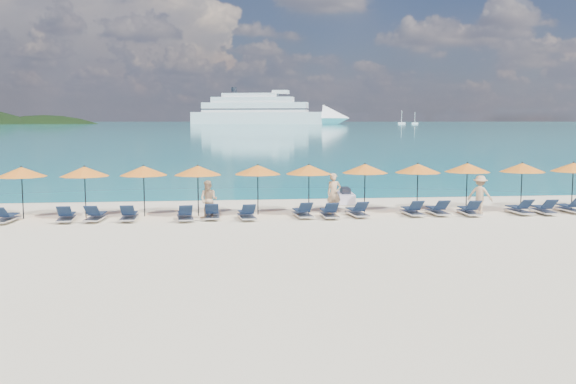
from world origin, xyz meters
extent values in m
plane|color=beige|center=(0.00, 0.00, 0.00)|extent=(1400.00, 1400.00, 0.00)
cube|color=#1FA9B2|center=(0.00, 660.00, 0.01)|extent=(1600.00, 1300.00, 0.01)
ellipsoid|color=black|center=(-150.00, 560.00, -35.00)|extent=(162.00, 126.00, 85.50)
cube|color=silver|center=(32.94, 504.96, 4.92)|extent=(109.35, 48.78, 9.83)
cone|color=silver|center=(95.29, 487.03, 4.92)|extent=(26.76, 26.76, 21.63)
cube|color=silver|center=(31.05, 505.51, 13.76)|extent=(87.75, 39.97, 7.86)
cube|color=silver|center=(29.16, 506.05, 19.66)|extent=(68.50, 32.70, 4.92)
cube|color=silver|center=(27.27, 506.59, 23.59)|extent=(46.91, 23.89, 3.44)
cube|color=black|center=(31.05, 505.51, 12.29)|extent=(88.85, 40.46, 0.88)
cube|color=black|center=(31.05, 505.51, 15.73)|extent=(86.66, 39.48, 0.88)
cylinder|color=black|center=(14.23, 510.34, 27.52)|extent=(4.33, 4.33, 5.41)
cube|color=silver|center=(150.83, 492.00, 0.82)|extent=(6.19, 2.06, 1.65)
cylinder|color=silver|center=(150.83, 492.00, 6.19)|extent=(0.37, 0.37, 10.31)
cube|color=silver|center=(161.28, 489.47, 0.72)|extent=(5.43, 1.81, 1.45)
cylinder|color=silver|center=(161.28, 489.47, 5.43)|extent=(0.33, 0.33, 9.04)
cube|color=silver|center=(3.54, 8.29, 0.27)|extent=(0.96, 2.19, 0.49)
cube|color=black|center=(3.53, 8.11, 0.62)|extent=(0.51, 0.92, 0.31)
cylinder|color=black|center=(3.58, 8.82, 0.76)|extent=(0.49, 0.09, 0.05)
imported|color=tan|center=(2.30, 4.72, 0.91)|extent=(0.72, 0.53, 1.83)
imported|color=tan|center=(-3.33, 3.72, 0.83)|extent=(0.93, 0.77, 1.65)
imported|color=tan|center=(8.89, 3.98, 0.86)|extent=(1.21, 1.06, 1.73)
cylinder|color=black|center=(-11.25, 4.69, 1.10)|extent=(0.05, 0.05, 2.20)
cone|color=orange|center=(-11.25, 4.69, 2.02)|extent=(2.10, 2.10, 0.42)
sphere|color=black|center=(-11.25, 4.69, 2.24)|extent=(0.08, 0.08, 0.08)
cylinder|color=black|center=(-8.63, 4.64, 1.10)|extent=(0.05, 0.05, 2.20)
cone|color=orange|center=(-8.63, 4.64, 2.02)|extent=(2.10, 2.10, 0.42)
sphere|color=black|center=(-8.63, 4.64, 2.24)|extent=(0.08, 0.08, 0.08)
cylinder|color=black|center=(-6.15, 4.78, 1.10)|extent=(0.05, 0.05, 2.20)
cone|color=orange|center=(-6.15, 4.78, 2.02)|extent=(2.10, 2.10, 0.42)
sphere|color=black|center=(-6.15, 4.78, 2.24)|extent=(0.08, 0.08, 0.08)
cylinder|color=black|center=(-3.80, 4.66, 1.10)|extent=(0.05, 0.05, 2.20)
cone|color=orange|center=(-3.80, 4.66, 2.02)|extent=(2.10, 2.10, 0.42)
sphere|color=black|center=(-3.80, 4.66, 2.24)|extent=(0.08, 0.08, 0.08)
cylinder|color=black|center=(-1.15, 4.75, 1.10)|extent=(0.05, 0.05, 2.20)
cone|color=orange|center=(-1.15, 4.75, 2.02)|extent=(2.10, 2.10, 0.42)
sphere|color=black|center=(-1.15, 4.75, 2.24)|extent=(0.08, 0.08, 0.08)
cylinder|color=black|center=(1.13, 4.62, 1.10)|extent=(0.05, 0.05, 2.20)
cone|color=orange|center=(1.13, 4.62, 2.02)|extent=(2.10, 2.10, 0.42)
sphere|color=black|center=(1.13, 4.62, 2.24)|extent=(0.08, 0.08, 0.08)
cylinder|color=black|center=(3.75, 4.85, 1.10)|extent=(0.05, 0.05, 2.20)
cone|color=orange|center=(3.75, 4.85, 2.02)|extent=(2.10, 2.10, 0.42)
sphere|color=black|center=(3.75, 4.85, 2.24)|extent=(0.08, 0.08, 0.08)
cylinder|color=black|center=(6.18, 4.70, 1.10)|extent=(0.05, 0.05, 2.20)
cone|color=orange|center=(6.18, 4.70, 2.02)|extent=(2.10, 2.10, 0.42)
sphere|color=black|center=(6.18, 4.70, 2.24)|extent=(0.08, 0.08, 0.08)
cylinder|color=black|center=(8.60, 4.84, 1.10)|extent=(0.05, 0.05, 2.20)
cone|color=orange|center=(8.60, 4.84, 2.02)|extent=(2.10, 2.10, 0.42)
sphere|color=black|center=(8.60, 4.84, 2.24)|extent=(0.08, 0.08, 0.08)
cylinder|color=black|center=(11.17, 4.62, 1.10)|extent=(0.05, 0.05, 2.20)
cone|color=orange|center=(11.17, 4.62, 2.02)|extent=(2.10, 2.10, 0.42)
sphere|color=black|center=(11.17, 4.62, 2.24)|extent=(0.08, 0.08, 0.08)
cylinder|color=black|center=(13.68, 4.59, 1.10)|extent=(0.05, 0.05, 2.20)
cone|color=orange|center=(13.68, 4.59, 2.02)|extent=(2.10, 2.10, 0.42)
sphere|color=black|center=(13.68, 4.59, 2.24)|extent=(0.08, 0.08, 0.08)
cube|color=silver|center=(-11.64, 3.60, 0.14)|extent=(0.79, 1.75, 0.06)
cube|color=#111F37|center=(-11.62, 3.85, 0.30)|extent=(0.66, 1.15, 0.04)
cube|color=#111F37|center=(-11.70, 3.05, 0.55)|extent=(0.60, 0.59, 0.43)
cube|color=silver|center=(-9.22, 3.61, 0.14)|extent=(0.74, 1.74, 0.06)
cube|color=#111F37|center=(-9.24, 3.86, 0.30)|extent=(0.63, 1.14, 0.04)
cube|color=#111F37|center=(-9.18, 3.06, 0.55)|extent=(0.59, 0.58, 0.43)
cube|color=silver|center=(-8.04, 3.62, 0.14)|extent=(0.77, 1.75, 0.06)
cube|color=#111F37|center=(-8.01, 3.87, 0.30)|extent=(0.65, 1.15, 0.04)
cube|color=#111F37|center=(-8.09, 3.07, 0.55)|extent=(0.60, 0.58, 0.43)
cube|color=silver|center=(-6.66, 3.57, 0.14)|extent=(0.63, 1.70, 0.06)
cube|color=#111F37|center=(-6.66, 3.82, 0.30)|extent=(0.56, 1.10, 0.04)
cube|color=#111F37|center=(-6.65, 3.02, 0.55)|extent=(0.55, 0.54, 0.43)
cube|color=silver|center=(-4.32, 3.33, 0.14)|extent=(0.78, 1.75, 0.06)
cube|color=#111F37|center=(-4.35, 3.58, 0.30)|extent=(0.65, 1.15, 0.04)
cube|color=#111F37|center=(-4.27, 2.79, 0.55)|extent=(0.60, 0.59, 0.43)
cube|color=silver|center=(-3.19, 3.63, 0.14)|extent=(0.65, 1.71, 0.06)
cube|color=#111F37|center=(-3.19, 3.88, 0.30)|extent=(0.57, 1.11, 0.04)
cube|color=#111F37|center=(-3.20, 3.08, 0.55)|extent=(0.56, 0.55, 0.43)
cube|color=silver|center=(-1.74, 3.32, 0.14)|extent=(0.79, 1.75, 0.06)
cube|color=#111F37|center=(-1.76, 3.57, 0.30)|extent=(0.66, 1.15, 0.04)
cube|color=#111F37|center=(-1.68, 2.77, 0.55)|extent=(0.60, 0.59, 0.43)
cube|color=silver|center=(0.70, 3.60, 0.14)|extent=(0.79, 1.75, 0.06)
cube|color=#111F37|center=(0.68, 3.84, 0.30)|extent=(0.66, 1.15, 0.04)
cube|color=#111F37|center=(0.76, 3.05, 0.55)|extent=(0.60, 0.59, 0.43)
cube|color=silver|center=(1.83, 3.36, 0.14)|extent=(0.62, 1.70, 0.06)
cube|color=#111F37|center=(1.84, 3.61, 0.30)|extent=(0.55, 1.10, 0.04)
cube|color=#111F37|center=(1.83, 2.81, 0.55)|extent=(0.55, 0.54, 0.43)
cube|color=silver|center=(3.11, 3.58, 0.14)|extent=(0.79, 1.76, 0.06)
cube|color=#111F37|center=(3.09, 3.83, 0.30)|extent=(0.66, 1.15, 0.04)
cube|color=#111F37|center=(3.17, 3.04, 0.55)|extent=(0.60, 0.59, 0.43)
cube|color=silver|center=(5.61, 3.61, 0.14)|extent=(0.68, 1.72, 0.06)
cube|color=#111F37|center=(5.60, 3.86, 0.30)|extent=(0.59, 1.12, 0.04)
cube|color=#111F37|center=(5.63, 3.06, 0.55)|extent=(0.57, 0.55, 0.43)
cube|color=silver|center=(6.77, 3.63, 0.14)|extent=(0.69, 1.72, 0.06)
cube|color=#111F37|center=(6.76, 3.88, 0.30)|extent=(0.59, 1.12, 0.04)
cube|color=#111F37|center=(6.79, 3.08, 0.55)|extent=(0.57, 0.56, 0.43)
cube|color=silver|center=(8.15, 3.40, 0.14)|extent=(0.70, 1.73, 0.06)
cube|color=#111F37|center=(8.16, 3.65, 0.30)|extent=(0.60, 1.12, 0.04)
cube|color=#111F37|center=(8.12, 2.85, 0.55)|extent=(0.57, 0.56, 0.43)
cube|color=silver|center=(10.52, 3.47, 0.14)|extent=(0.71, 1.73, 0.06)
cube|color=#111F37|center=(10.51, 3.72, 0.30)|extent=(0.61, 1.13, 0.04)
cube|color=#111F37|center=(10.56, 2.92, 0.55)|extent=(0.58, 0.57, 0.43)
cube|color=silver|center=(11.62, 3.37, 0.14)|extent=(0.67, 1.72, 0.06)
cube|color=#111F37|center=(11.63, 3.62, 0.30)|extent=(0.58, 1.12, 0.04)
cube|color=#111F37|center=(11.61, 2.82, 0.55)|extent=(0.57, 0.55, 0.43)
cube|color=silver|center=(13.06, 3.69, 0.14)|extent=(0.72, 1.73, 0.06)
cube|color=#111F37|center=(13.05, 3.94, 0.30)|extent=(0.61, 1.13, 0.04)
camera|label=1|loc=(-3.10, -23.66, 4.26)|focal=40.00mm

